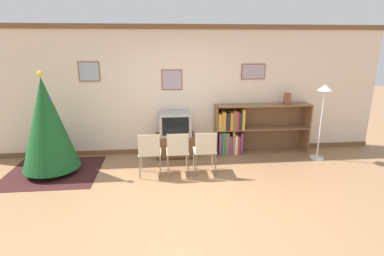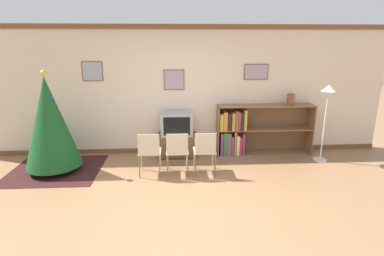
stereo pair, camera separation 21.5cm
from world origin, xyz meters
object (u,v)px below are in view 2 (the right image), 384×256
(bookshelf, at_px, (246,131))
(television, at_px, (177,124))
(christmas_tree, at_px, (50,123))
(tv_console, at_px, (177,145))
(folding_chair_center, at_px, (177,151))
(standing_lamp, at_px, (327,104))
(folding_chair_left, at_px, (149,151))
(folding_chair_right, at_px, (205,150))
(vase, at_px, (291,99))

(bookshelf, bearing_deg, television, -177.55)
(christmas_tree, height_order, tv_console, christmas_tree)
(folding_chair_center, height_order, standing_lamp, standing_lamp)
(christmas_tree, xyz_separation_m, folding_chair_left, (1.82, -0.35, -0.47))
(folding_chair_right, height_order, standing_lamp, standing_lamp)
(christmas_tree, xyz_separation_m, folding_chair_center, (2.32, -0.35, -0.47))
(christmas_tree, xyz_separation_m, standing_lamp, (5.26, 0.19, 0.25))
(folding_chair_right, height_order, vase, vase)
(christmas_tree, distance_m, standing_lamp, 5.27)
(bookshelf, bearing_deg, vase, -0.74)
(christmas_tree, relative_size, bookshelf, 0.91)
(bookshelf, distance_m, vase, 1.13)
(christmas_tree, bearing_deg, television, 14.73)
(tv_console, xyz_separation_m, standing_lamp, (2.94, -0.42, 0.95))
(folding_chair_right, relative_size, vase, 3.40)
(christmas_tree, height_order, folding_chair_center, christmas_tree)
(folding_chair_center, bearing_deg, folding_chair_right, 0.00)
(folding_chair_left, bearing_deg, folding_chair_center, 0.00)
(christmas_tree, height_order, folding_chair_left, christmas_tree)
(bookshelf, bearing_deg, standing_lamp, -18.32)
(vase, bearing_deg, christmas_tree, -172.02)
(standing_lamp, bearing_deg, bookshelf, 161.68)
(christmas_tree, distance_m, folding_chair_center, 2.39)
(folding_chair_left, relative_size, bookshelf, 0.40)
(vase, bearing_deg, tv_console, -178.82)
(folding_chair_right, height_order, bookshelf, bookshelf)
(tv_console, height_order, vase, vase)
(tv_console, relative_size, folding_chair_center, 0.99)
(tv_console, bearing_deg, folding_chair_right, -62.43)
(bookshelf, bearing_deg, christmas_tree, -169.97)
(folding_chair_center, distance_m, bookshelf, 1.80)
(television, bearing_deg, vase, 1.24)
(folding_chair_left, bearing_deg, bookshelf, 27.13)
(tv_console, xyz_separation_m, vase, (2.40, 0.05, 0.96))
(christmas_tree, relative_size, television, 2.87)
(television, bearing_deg, bookshelf, 2.45)
(christmas_tree, bearing_deg, folding_chair_center, -8.48)
(folding_chair_left, distance_m, standing_lamp, 3.56)
(christmas_tree, distance_m, bookshelf, 3.89)
(christmas_tree, xyz_separation_m, tv_console, (2.32, 0.61, -0.70))
(christmas_tree, bearing_deg, tv_console, 14.79)
(christmas_tree, height_order, vase, christmas_tree)
(folding_chair_left, bearing_deg, vase, 19.16)
(vase, bearing_deg, bookshelf, 179.26)
(television, distance_m, folding_chair_left, 1.11)
(folding_chair_center, relative_size, standing_lamp, 0.53)
(bookshelf, bearing_deg, folding_chair_center, -145.61)
(folding_chair_center, relative_size, folding_chair_right, 1.00)
(bookshelf, relative_size, vase, 8.49)
(television, relative_size, folding_chair_center, 0.80)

